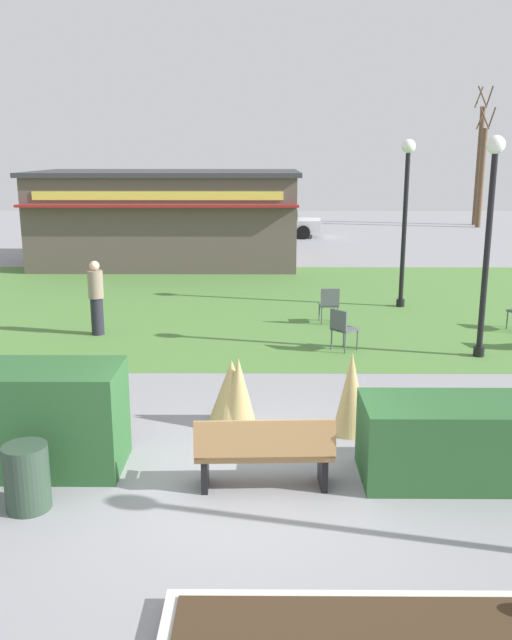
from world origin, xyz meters
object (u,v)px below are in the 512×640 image
parked_car_west_slot (176,223)px  tree_left_bg (479,164)px  lamppost_far (406,204)px  lamppost_mid (489,221)px  person_strolling (96,297)px  cafe_chair_east (342,326)px  park_bench (264,452)px  cafe_chair_west (329,303)px  tree_right_bg (482,175)px  parked_car_center_slot (276,223)px  trash_bin (27,477)px  food_kiosk (168,217)px

parked_car_west_slot → tree_left_bg: bearing=18.9°
lamppost_far → tree_left_bg: (8.29, 20.86, 0.63)m
lamppost_mid → person_strolling: 8.50m
lamppost_mid → cafe_chair_east: 3.54m
lamppost_mid → person_strolling: (-8.13, 1.62, -1.87)m
parked_car_west_slot → park_bench: bearing=-80.7°
lamppost_far → parked_car_west_slot: lamppost_far is taller
cafe_chair_west → tree_right_bg: bearing=64.6°
lamppost_mid → lamppost_far: 4.60m
parked_car_center_slot → tree_left_bg: (11.31, 5.53, 2.71)m
lamppost_far → trash_bin: bearing=-121.1°
lamppost_far → parked_car_center_slot: 15.76m
food_kiosk → tree_left_bg: tree_left_bg is taller
cafe_chair_east → tree_left_bg: bearing=67.5°
lamppost_far → person_strolling: size_ratio=2.57×
cafe_chair_west → parked_car_west_slot: 18.17m
lamppost_far → cafe_chair_west: lamppost_far is taller
cafe_chair_west → cafe_chair_east: same height
lamppost_far → tree_right_bg: bearing=67.5°
lamppost_mid → food_kiosk: (-7.85, 11.80, -1.04)m
food_kiosk → person_strolling: size_ratio=5.62×
lamppost_far → tree_right_bg: size_ratio=0.69×
person_strolling → food_kiosk: bearing=-115.2°
trash_bin → food_kiosk: bearing=92.3°
food_kiosk → person_strolling: 10.21m
tree_right_bg → food_kiosk: bearing=-141.1°
lamppost_mid → person_strolling: lamppost_mid is taller
trash_bin → parked_car_west_slot: 26.03m
food_kiosk → parked_car_center_slot: (4.14, 8.07, -1.04)m
food_kiosk → parked_car_center_slot: bearing=62.8°
lamppost_mid → lamppost_far: same height
parked_car_center_slot → tree_left_bg: size_ratio=0.58×
lamppost_mid → parked_car_west_slot: bearing=113.3°
trash_bin → person_strolling: person_strolling is taller
parked_car_center_slot → tree_right_bg: tree_right_bg is taller
lamppost_mid → person_strolling: size_ratio=2.57×
tree_left_bg → tree_right_bg: 1.45m
trash_bin → parked_car_west_slot: parked_car_west_slot is taller
person_strolling → lamppost_far: bearing=177.8°
cafe_chair_west → trash_bin: bearing=-116.4°
lamppost_far → trash_bin: lamppost_far is taller
tree_left_bg → lamppost_mid: bearing=-106.7°
cafe_chair_east → parked_car_center_slot: parked_car_center_slot is taller
food_kiosk → tree_left_bg: (15.45, 13.61, 1.67)m
parked_car_west_slot → tree_right_bg: tree_right_bg is taller
lamppost_far → cafe_chair_east: 5.15m
cafe_chair_west → tree_right_bg: (10.19, 21.46, 2.25)m
cafe_chair_east → food_kiosk: bearing=114.0°
lamppost_mid → trash_bin: (-7.14, -6.13, -2.34)m
person_strolling → parked_car_west_slot: 18.25m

